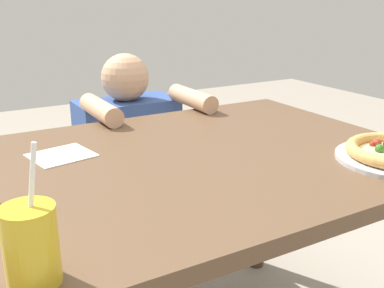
# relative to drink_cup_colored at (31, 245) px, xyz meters

# --- Properties ---
(dining_table) EXTENTS (1.31, 0.94, 0.75)m
(dining_table) POSITION_rel_drink_cup_colored_xyz_m (0.49, 0.39, -0.17)
(dining_table) COLOR brown
(dining_table) RESTS_ON ground
(drink_cup_colored) EXTENTS (0.08, 0.08, 0.23)m
(drink_cup_colored) POSITION_rel_drink_cup_colored_xyz_m (0.00, 0.00, 0.00)
(drink_cup_colored) COLOR gold
(drink_cup_colored) RESTS_ON dining_table
(paper_napkin) EXTENTS (0.18, 0.17, 0.00)m
(paper_napkin) POSITION_rel_drink_cup_colored_xyz_m (0.19, 0.57, -0.06)
(paper_napkin) COLOR white
(paper_napkin) RESTS_ON dining_table
(diner_seated) EXTENTS (0.45, 0.54, 0.95)m
(diner_seated) POSITION_rel_drink_cup_colored_xyz_m (0.60, 1.11, -0.40)
(diner_seated) COLOR #333847
(diner_seated) RESTS_ON ground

